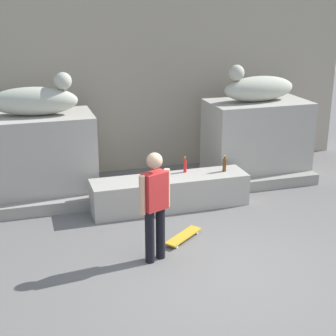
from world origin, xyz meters
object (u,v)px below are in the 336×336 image
(statue_reclining_right, at_px, (258,88))
(skater, at_px, (155,202))
(statue_reclining_left, at_px, (35,100))
(bottle_red, at_px, (185,166))
(bottle_brown, at_px, (224,165))
(skateboard, at_px, (183,236))

(statue_reclining_right, relative_size, skater, 0.99)
(statue_reclining_left, height_order, statue_reclining_right, same)
(skater, height_order, bottle_red, skater)
(bottle_red, bearing_deg, skater, -119.48)
(statue_reclining_right, bearing_deg, bottle_red, 20.22)
(statue_reclining_left, xyz_separation_m, statue_reclining_right, (4.46, 0.00, 0.00))
(skater, distance_m, bottle_brown, 2.66)
(bottle_brown, distance_m, bottle_red, 0.75)
(skater, bearing_deg, bottle_brown, -158.13)
(statue_reclining_left, bearing_deg, bottle_brown, -8.19)
(bottle_brown, bearing_deg, statue_reclining_left, 162.01)
(skater, bearing_deg, bottle_red, -142.44)
(statue_reclining_right, xyz_separation_m, bottle_red, (-1.87, -0.90, -1.23))
(skateboard, bearing_deg, bottle_red, -147.72)
(statue_reclining_right, height_order, bottle_red, statue_reclining_right)
(skater, bearing_deg, statue_reclining_right, -158.74)
(skateboard, bearing_deg, skater, 0.85)
(statue_reclining_right, distance_m, bottle_brown, 1.99)
(statue_reclining_left, bearing_deg, statue_reclining_right, 9.84)
(skateboard, distance_m, bottle_red, 1.76)
(skateboard, relative_size, bottle_brown, 2.43)
(statue_reclining_right, relative_size, bottle_red, 5.48)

